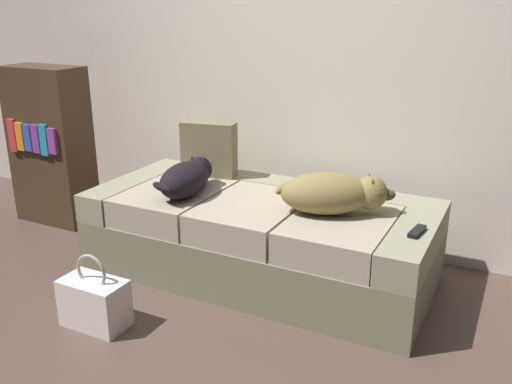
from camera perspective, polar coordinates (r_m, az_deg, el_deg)
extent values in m
plane|color=brown|center=(2.51, -10.94, -17.98)|extent=(10.00, 10.00, 0.00)
cube|color=beige|center=(3.50, 5.55, 17.35)|extent=(6.40, 0.10, 2.80)
cube|color=#757258|center=(3.19, 0.41, -5.92)|extent=(1.93, 0.88, 0.30)
cube|color=gray|center=(3.55, -12.17, 0.28)|extent=(0.20, 0.88, 0.16)
cube|color=gray|center=(2.85, 16.22, -4.77)|extent=(0.20, 0.88, 0.16)
cube|color=gray|center=(3.39, 3.00, -0.19)|extent=(1.53, 0.20, 0.16)
cube|color=tan|center=(3.27, -8.39, -1.12)|extent=(0.49, 0.67, 0.16)
cube|color=tan|center=(3.02, -0.43, -2.64)|extent=(0.49, 0.67, 0.16)
cube|color=tan|center=(2.84, 8.78, -4.32)|extent=(0.49, 0.67, 0.16)
ellipsoid|color=black|center=(3.11, -7.42, 1.27)|extent=(0.29, 0.44, 0.19)
sphere|color=black|center=(3.27, -5.93, 2.34)|extent=(0.15, 0.15, 0.15)
ellipsoid|color=black|center=(3.34, -5.43, 2.52)|extent=(0.07, 0.10, 0.05)
cone|color=black|center=(3.28, -6.65, 3.38)|extent=(0.04, 0.04, 0.04)
cone|color=black|center=(3.24, -5.28, 3.26)|extent=(0.04, 0.04, 0.04)
ellipsoid|color=black|center=(2.97, -9.80, 0.49)|extent=(0.17, 0.10, 0.04)
ellipsoid|color=olive|center=(2.84, 7.31, -0.14)|extent=(0.54, 0.44, 0.22)
sphere|color=olive|center=(2.87, 11.78, -0.08)|extent=(0.18, 0.18, 0.18)
ellipsoid|color=#4E4225|center=(2.89, 13.31, -0.28)|extent=(0.12, 0.10, 0.06)
cone|color=#4E4225|center=(2.90, 11.70, 1.48)|extent=(0.05, 0.05, 0.05)
cone|color=#4E4225|center=(2.80, 12.03, 0.88)|extent=(0.05, 0.05, 0.05)
ellipsoid|color=olive|center=(2.87, 3.00, 0.44)|extent=(0.07, 0.19, 0.05)
cube|color=black|center=(2.71, 16.40, -3.94)|extent=(0.06, 0.15, 0.02)
cube|color=#74674A|center=(3.45, -4.92, 4.46)|extent=(0.36, 0.18, 0.34)
cube|color=silver|center=(2.82, -16.43, -11.00)|extent=(0.32, 0.18, 0.24)
torus|color=#A49791|center=(2.74, -16.76, -7.91)|extent=(0.18, 0.02, 0.18)
cube|color=#422E1D|center=(4.12, -20.53, 4.51)|extent=(0.56, 0.28, 1.10)
cube|color=#CA343A|center=(4.15, -23.96, 5.39)|extent=(0.06, 0.02, 0.23)
cube|color=orange|center=(4.09, -23.29, 5.31)|extent=(0.06, 0.02, 0.19)
cube|color=#2C54AE|center=(4.03, -22.60, 5.23)|extent=(0.06, 0.02, 0.18)
cube|color=purple|center=(3.98, -21.89, 5.15)|extent=(0.06, 0.02, 0.19)
cube|color=teal|center=(3.92, -21.16, 5.06)|extent=(0.06, 0.02, 0.21)
cube|color=purple|center=(3.87, -20.41, 4.96)|extent=(0.06, 0.02, 0.17)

